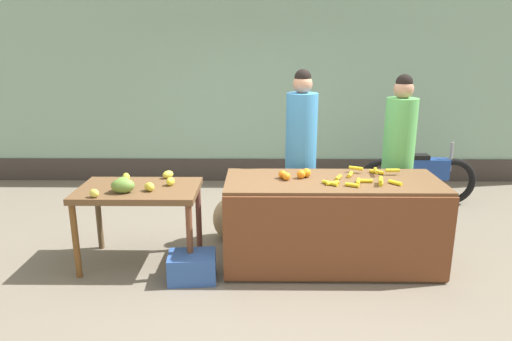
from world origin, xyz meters
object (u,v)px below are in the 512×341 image
vendor_woman_green_shirt (398,158)px  produce_sack (229,218)px  parked_motorcycle (417,176)px  vendor_woman_blue_shirt (301,156)px  produce_crate (192,267)px

vendor_woman_green_shirt → produce_sack: vendor_woman_green_shirt is taller
vendor_woman_green_shirt → produce_sack: bearing=-178.0°
parked_motorcycle → produce_sack: bearing=-154.8°
vendor_woman_green_shirt → vendor_woman_blue_shirt: bearing=-179.6°
vendor_woman_blue_shirt → vendor_woman_green_shirt: bearing=0.4°
produce_crate → vendor_woman_green_shirt: bearing=25.5°
parked_motorcycle → produce_sack: size_ratio=3.38×
vendor_woman_green_shirt → produce_sack: (-1.87, -0.06, -0.69)m
vendor_woman_blue_shirt → vendor_woman_green_shirt: 1.07m
vendor_woman_blue_shirt → parked_motorcycle: 2.11m
vendor_woman_blue_shirt → produce_sack: 1.08m
vendor_woman_blue_shirt → vendor_woman_green_shirt: vendor_woman_blue_shirt is taller
parked_motorcycle → produce_crate: size_ratio=3.64×
vendor_woman_blue_shirt → vendor_woman_green_shirt: size_ratio=1.03×
produce_sack → vendor_woman_blue_shirt: bearing=4.1°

